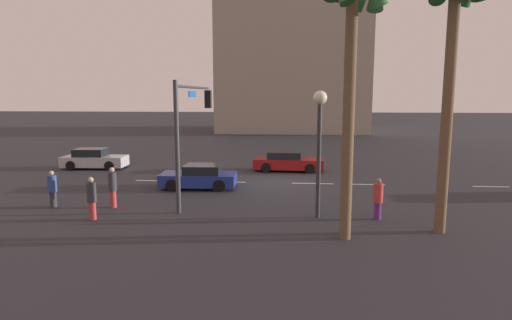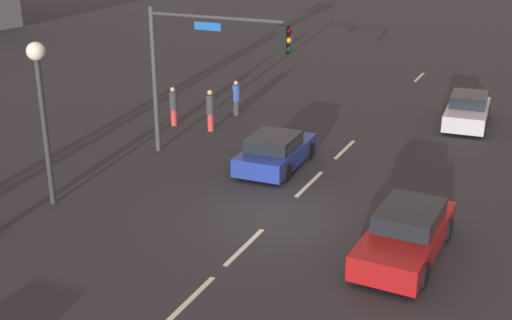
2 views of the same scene
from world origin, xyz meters
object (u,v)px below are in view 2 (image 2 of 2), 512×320
streetlamp (40,91)px  pedestrian_0 (173,105)px  car_1 (467,111)px  car_2 (407,233)px  traffic_signal (200,58)px  pedestrian_2 (236,97)px  pedestrian_3 (210,109)px  car_3 (276,152)px

streetlamp → pedestrian_0: 9.58m
car_1 → car_2: (-13.38, -0.21, -0.03)m
traffic_signal → pedestrian_2: traffic_signal is taller
car_2 → pedestrian_3: size_ratio=2.55×
pedestrian_2 → pedestrian_0: bearing=146.8°
streetlamp → pedestrian_3: bearing=-5.0°
car_2 → car_3: 7.51m
streetlamp → pedestrian_2: (11.81, -0.66, -2.85)m
traffic_signal → pedestrian_3: bearing=23.8°
car_2 → traffic_signal: (4.40, 8.77, 3.28)m
car_3 → pedestrian_3: bearing=55.8°
car_1 → traffic_signal: bearing=136.4°
streetlamp → pedestrian_2: bearing=-3.2°
car_3 → pedestrian_2: pedestrian_2 is taller
car_1 → pedestrian_0: (-5.67, 11.90, 0.28)m
car_1 → pedestrian_0: size_ratio=2.47×
pedestrian_3 → traffic_signal: bearing=-156.2°
pedestrian_3 → streetlamp: bearing=175.0°
pedestrian_3 → pedestrian_2: bearing=2.7°
streetlamp → pedestrian_2: streetlamp is taller
car_2 → pedestrian_3: bearing=53.1°
traffic_signal → streetlamp: 6.21m
car_2 → streetlamp: 11.50m
car_3 → pedestrian_0: pedestrian_0 is taller
pedestrian_2 → pedestrian_3: pedestrian_3 is taller
car_3 → car_1: bearing=-33.0°
car_3 → pedestrian_2: (5.71, 4.49, 0.26)m
pedestrian_0 → traffic_signal: bearing=-134.7°
car_1 → pedestrian_2: 10.55m
traffic_signal → pedestrian_3: size_ratio=3.18×
car_1 → traffic_signal: traffic_signal is taller
car_3 → traffic_signal: 4.40m
car_3 → pedestrian_3: size_ratio=2.24×
car_1 → pedestrian_3: pedestrian_3 is taller
traffic_signal → pedestrian_2: 6.91m
pedestrian_2 → pedestrian_3: size_ratio=0.90×
car_3 → pedestrian_2: 7.27m
car_3 → streetlamp: streetlamp is taller
pedestrian_0 → pedestrian_3: pedestrian_3 is taller
pedestrian_3 → car_3: bearing=-124.2°
car_1 → pedestrian_2: pedestrian_2 is taller
streetlamp → pedestrian_3: 9.49m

